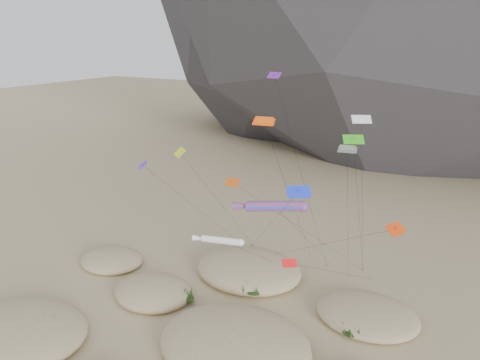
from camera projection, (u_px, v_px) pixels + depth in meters
name	position (u px, v px, depth m)	size (l,w,h in m)	color
ground	(204.00, 354.00, 49.89)	(500.00, 500.00, 0.00)	#CCB789
dunes	(203.00, 325.00, 53.53)	(50.48, 38.90, 3.92)	#CCB789
dune_grass	(215.00, 325.00, 53.43)	(41.82, 28.73, 1.49)	black
kite_stakes	(306.00, 263.00, 69.25)	(19.98, 6.16, 0.30)	#3F2D1E
rainbow_tube_kite	(272.00, 206.00, 54.13)	(8.90, 16.38, 14.55)	#ED3B19
white_tube_kite	(219.00, 240.00, 52.88)	(6.41, 16.58, 10.95)	white
orange_parafoil	(264.00, 123.00, 54.72)	(3.36, 13.91, 23.38)	#FF530D
multi_parafoil	(347.00, 151.00, 52.51)	(2.22, 8.25, 20.71)	#D85516
delta_kites	(282.00, 174.00, 51.92)	(32.24, 21.27, 28.44)	white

